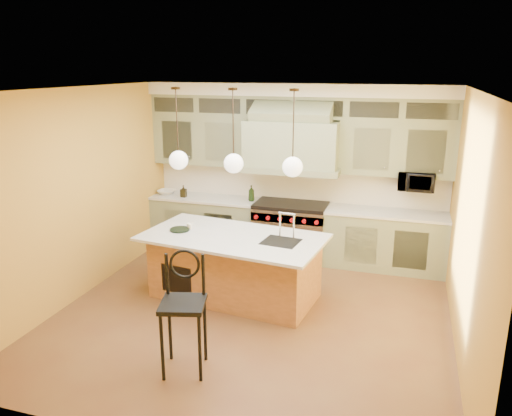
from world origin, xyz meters
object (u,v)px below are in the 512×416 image
(kitchen_island, at_px, (235,265))
(microwave, at_px, (416,181))
(counter_stool, at_px, (183,304))
(range, at_px, (291,230))

(kitchen_island, xyz_separation_m, microwave, (2.34, 1.80, 0.98))
(counter_stool, xyz_separation_m, microwave, (2.27, 3.62, 0.70))
(range, xyz_separation_m, kitchen_island, (-0.39, -1.70, -0.01))
(microwave, bearing_deg, range, -176.88)
(counter_stool, relative_size, microwave, 2.41)
(counter_stool, bearing_deg, kitchen_island, 77.30)
(range, height_order, kitchen_island, kitchen_island)
(kitchen_island, height_order, microwave, microwave)
(kitchen_island, relative_size, microwave, 4.81)
(range, bearing_deg, microwave, 3.12)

